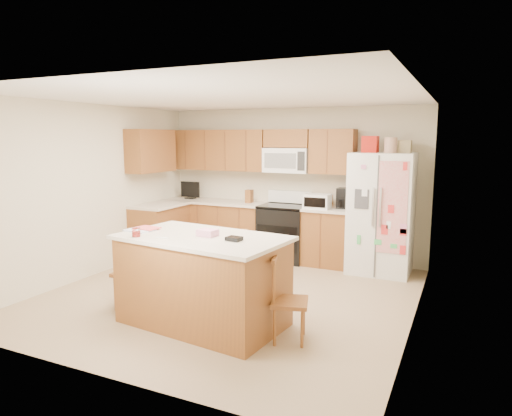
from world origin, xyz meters
The scene contains 9 objects.
ground centered at (0.00, 0.00, 0.00)m, with size 4.50×4.50×0.00m, color gray.
room_shell centered at (0.00, 0.00, 1.44)m, with size 4.60×4.60×2.52m.
cabinetry centered at (-0.98, 1.79, 0.91)m, with size 3.36×1.56×2.15m.
stove centered at (0.00, 1.94, 0.47)m, with size 0.76×0.65×1.13m.
refrigerator centered at (1.57, 1.87, 0.92)m, with size 0.90×0.79×2.04m.
island centered at (0.17, -0.91, 0.49)m, with size 1.90×1.24×1.07m.
windsor_chair_left centered at (-0.80, -0.86, 0.44)m, with size 0.41×0.42×0.94m.
windsor_chair_back centered at (0.16, -0.22, 0.45)m, with size 0.53×0.52×0.95m.
windsor_chair_right centered at (1.15, -0.92, 0.41)m, with size 0.44×0.46×0.86m.
Camera 1 is at (2.69, -4.99, 2.01)m, focal length 32.00 mm.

